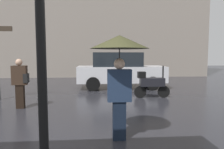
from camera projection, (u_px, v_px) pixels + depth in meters
name	position (u px, v px, depth m)	size (l,w,h in m)	color
pedestrian_with_umbrella	(119.00, 54.00, 3.91)	(1.11, 1.11, 2.00)	black
pedestrian_with_bag	(20.00, 80.00, 6.38)	(0.47, 0.24, 1.52)	black
parked_scooter	(151.00, 83.00, 8.02)	(1.39, 0.32, 1.23)	black
parked_car_left	(120.00, 70.00, 10.43)	(4.31, 1.85, 1.77)	silver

